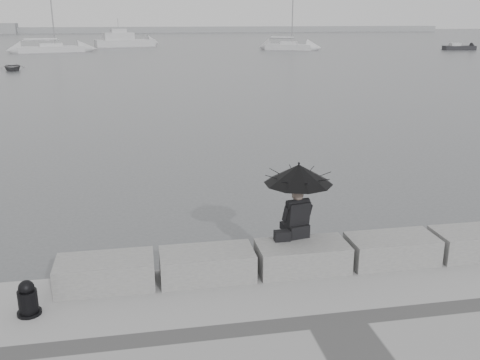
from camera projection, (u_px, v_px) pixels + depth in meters
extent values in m
plane|color=#474A4C|center=(294.00, 283.00, 10.11)|extent=(360.00, 360.00, 0.00)
cube|color=slate|center=(105.00, 273.00, 8.87)|extent=(1.60, 0.80, 0.50)
cube|color=slate|center=(207.00, 265.00, 9.17)|extent=(1.60, 0.80, 0.50)
cube|color=slate|center=(302.00, 257.00, 9.47)|extent=(1.60, 0.80, 0.50)
cube|color=slate|center=(392.00, 250.00, 9.76)|extent=(1.60, 0.80, 0.50)
cube|color=slate|center=(476.00, 243.00, 10.06)|extent=(1.60, 0.80, 0.50)
sphere|color=#726056|center=(298.00, 195.00, 9.53)|extent=(0.21, 0.21, 0.21)
cylinder|color=black|center=(298.00, 191.00, 9.50)|extent=(0.02, 0.02, 1.00)
cone|color=black|center=(299.00, 174.00, 9.40)|extent=(1.23, 1.23, 0.35)
sphere|color=black|center=(299.00, 163.00, 9.34)|extent=(0.04, 0.04, 0.04)
cube|color=black|center=(282.00, 236.00, 9.51)|extent=(0.29, 0.16, 0.18)
cylinder|color=black|center=(30.00, 313.00, 8.10)|extent=(0.36, 0.36, 0.06)
cylinder|color=black|center=(28.00, 303.00, 8.05)|extent=(0.29, 0.29, 0.41)
sphere|color=black|center=(26.00, 288.00, 7.98)|extent=(0.23, 0.23, 0.23)
cube|color=gray|center=(146.00, 30.00, 155.47)|extent=(180.00, 6.00, 1.60)
cube|color=silver|center=(51.00, 50.00, 73.10)|extent=(8.90, 4.22, 0.90)
cube|color=silver|center=(51.00, 45.00, 72.92)|extent=(3.28, 2.22, 0.50)
cylinder|color=gray|center=(46.00, 0.00, 71.19)|extent=(0.16, 0.16, 12.00)
cylinder|color=gray|center=(51.00, 40.00, 72.73)|extent=(4.73, 1.15, 0.10)
cube|color=silver|center=(289.00, 47.00, 78.22)|extent=(7.04, 5.13, 0.90)
cube|color=silver|center=(289.00, 43.00, 78.04)|extent=(2.80, 2.47, 0.50)
cylinder|color=gray|center=(290.00, 1.00, 76.31)|extent=(0.16, 0.16, 12.00)
cylinder|color=gray|center=(289.00, 39.00, 77.85)|extent=(3.41, 1.76, 0.10)
cube|color=silver|center=(125.00, 44.00, 85.81)|extent=(9.72, 4.88, 1.20)
cube|color=silver|center=(125.00, 36.00, 85.49)|extent=(5.04, 3.22, 1.20)
cube|color=silver|center=(124.00, 31.00, 85.22)|extent=(2.64, 2.10, 0.60)
cylinder|color=gray|center=(124.00, 23.00, 84.90)|extent=(0.08, 0.08, 1.60)
cube|color=black|center=(459.00, 48.00, 77.97)|extent=(4.66, 2.11, 0.70)
cube|color=silver|center=(459.00, 45.00, 77.82)|extent=(1.48, 1.35, 0.50)
imported|color=slate|center=(12.00, 67.00, 49.03)|extent=(3.41, 1.87, 0.55)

